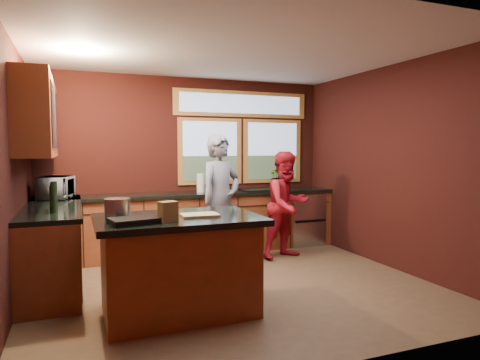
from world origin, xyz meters
TOP-DOWN VIEW (x-y plane):
  - floor at (0.00, 0.00)m, footprint 4.50×4.50m
  - room_shell at (-0.60, 0.32)m, footprint 4.52×4.02m
  - back_counter at (0.20, 1.70)m, footprint 4.50×0.64m
  - left_counter at (-1.95, 0.85)m, footprint 0.64×2.30m
  - island at (-0.77, -0.56)m, footprint 1.55×1.05m
  - person_grey at (0.16, 0.91)m, footprint 0.76×0.64m
  - person_red at (1.19, 0.94)m, footprint 0.88×0.76m
  - microwave at (-1.92, 1.56)m, footprint 0.49×0.61m
  - potted_plant at (1.48, 1.75)m, footprint 0.37×0.32m
  - paper_towel at (0.11, 1.70)m, footprint 0.12×0.12m
  - cutting_board at (-0.57, -0.61)m, footprint 0.36×0.27m
  - stock_pot at (-1.32, -0.41)m, footprint 0.24×0.24m
  - paper_bag at (-0.92, -0.81)m, footprint 0.18×0.16m
  - black_tray at (-1.22, -0.81)m, footprint 0.45×0.35m

SIDE VIEW (x-z plane):
  - floor at x=0.00m, z-range 0.00..0.00m
  - back_counter at x=0.20m, z-range 0.00..0.93m
  - left_counter at x=-1.95m, z-range 0.00..0.93m
  - island at x=-0.77m, z-range 0.01..0.95m
  - person_red at x=1.19m, z-range 0.00..1.55m
  - person_grey at x=0.16m, z-range 0.00..1.78m
  - cutting_board at x=-0.57m, z-range 0.94..0.96m
  - black_tray at x=-1.22m, z-range 0.94..0.99m
  - stock_pot at x=-1.32m, z-range 0.94..1.12m
  - paper_bag at x=-0.92m, z-range 0.94..1.12m
  - paper_towel at x=0.11m, z-range 0.93..1.21m
  - microwave at x=-1.92m, z-range 0.93..1.23m
  - potted_plant at x=1.48m, z-range 0.93..1.34m
  - room_shell at x=-0.60m, z-range 0.44..3.15m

